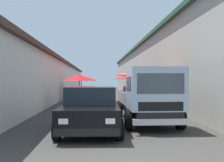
# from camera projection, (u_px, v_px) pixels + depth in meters

# --- Properties ---
(ground) EXTENTS (90.00, 90.00, 0.00)m
(ground) POSITION_uv_depth(u_px,v_px,m) (104.00, 104.00, 17.28)
(ground) COLOR #3D3A38
(building_left_whitewash) EXTENTS (49.80, 7.50, 3.50)m
(building_left_whitewash) POSITION_uv_depth(u_px,v_px,m) (16.00, 79.00, 19.08)
(building_left_whitewash) COLOR silver
(building_left_whitewash) RESTS_ON ground
(building_right_concrete) EXTENTS (49.80, 7.50, 5.06)m
(building_right_concrete) POSITION_uv_depth(u_px,v_px,m) (186.00, 70.00, 19.96)
(building_right_concrete) COLOR #A39E93
(building_right_concrete) RESTS_ON ground
(fruit_stall_far_left) EXTENTS (2.11, 2.11, 2.10)m
(fruit_stall_far_left) POSITION_uv_depth(u_px,v_px,m) (80.00, 81.00, 14.75)
(fruit_stall_far_left) COLOR #9E9EA3
(fruit_stall_far_left) RESTS_ON ground
(fruit_stall_near_left) EXTENTS (2.73, 2.73, 2.34)m
(fruit_stall_near_left) POSITION_uv_depth(u_px,v_px,m) (131.00, 79.00, 19.56)
(fruit_stall_near_left) COLOR #9E9EA3
(fruit_stall_near_left) RESTS_ON ground
(fruit_stall_far_right) EXTENTS (2.71, 2.71, 2.18)m
(fruit_stall_far_right) POSITION_uv_depth(u_px,v_px,m) (81.00, 80.00, 20.23)
(fruit_stall_far_right) COLOR #9E9EA3
(fruit_stall_far_right) RESTS_ON ground
(fruit_stall_near_right) EXTENTS (2.35, 2.35, 2.31)m
(fruit_stall_near_right) POSITION_uv_depth(u_px,v_px,m) (137.00, 79.00, 12.27)
(fruit_stall_near_right) COLOR #9E9EA3
(fruit_stall_near_right) RESTS_ON ground
(hatchback_car) EXTENTS (3.97, 2.04, 1.45)m
(hatchback_car) POSITION_uv_depth(u_px,v_px,m) (92.00, 108.00, 7.94)
(hatchback_car) COLOR black
(hatchback_car) RESTS_ON ground
(delivery_truck) EXTENTS (4.93, 1.99, 2.08)m
(delivery_truck) POSITION_uv_depth(u_px,v_px,m) (150.00, 97.00, 8.71)
(delivery_truck) COLOR black
(delivery_truck) RESTS_ON ground
(vendor_by_crates) EXTENTS (0.26, 0.62, 1.54)m
(vendor_by_crates) POSITION_uv_depth(u_px,v_px,m) (129.00, 94.00, 13.91)
(vendor_by_crates) COLOR navy
(vendor_by_crates) RESTS_ON ground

